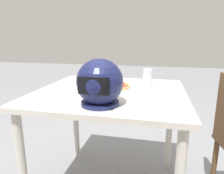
# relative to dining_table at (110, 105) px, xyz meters

# --- Properties ---
(dining_table) EXTENTS (0.97, 0.91, 0.78)m
(dining_table) POSITION_rel_dining_table_xyz_m (0.00, 0.00, 0.00)
(dining_table) COLOR beige
(dining_table) RESTS_ON ground
(pizza_plate) EXTENTS (0.29, 0.29, 0.01)m
(pizza_plate) POSITION_rel_dining_table_xyz_m (-0.01, -0.05, 0.11)
(pizza_plate) COLOR white
(pizza_plate) RESTS_ON dining_table
(pizza) EXTENTS (0.23, 0.23, 0.05)m
(pizza) POSITION_rel_dining_table_xyz_m (-0.01, -0.05, 0.12)
(pizza) COLOR tan
(pizza) RESTS_ON pizza_plate
(motorcycle_helmet) EXTENTS (0.24, 0.24, 0.24)m
(motorcycle_helmet) POSITION_rel_dining_table_xyz_m (-0.01, 0.30, 0.22)
(motorcycle_helmet) COLOR #191E4C
(motorcycle_helmet) RESTS_ON dining_table
(drinking_glass) EXTENTS (0.07, 0.07, 0.13)m
(drinking_glass) POSITION_rel_dining_table_xyz_m (-0.23, -0.18, 0.16)
(drinking_glass) COLOR silver
(drinking_glass) RESTS_ON dining_table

